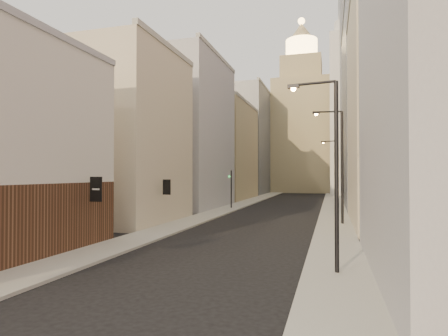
# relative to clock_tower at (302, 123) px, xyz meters

# --- Properties ---
(sidewalk_left) EXTENTS (3.00, 140.00, 0.15)m
(sidewalk_left) POSITION_rel_clock_tower_xyz_m (-5.50, -37.00, -17.56)
(sidewalk_left) COLOR #9B9A8D
(sidewalk_left) RESTS_ON ground
(sidewalk_right) EXTENTS (3.00, 140.00, 0.15)m
(sidewalk_right) POSITION_rel_clock_tower_xyz_m (7.50, -37.00, -17.56)
(sidewalk_right) COLOR #9B9A8D
(sidewalk_right) RESTS_ON ground
(left_bldg_beige) EXTENTS (8.00, 12.00, 16.00)m
(left_bldg_beige) POSITION_rel_clock_tower_xyz_m (-11.00, -66.00, -9.63)
(left_bldg_beige) COLOR #BFB295
(left_bldg_beige) RESTS_ON ground
(left_bldg_grey) EXTENTS (8.00, 16.00, 20.00)m
(left_bldg_grey) POSITION_rel_clock_tower_xyz_m (-11.00, -50.00, -7.63)
(left_bldg_grey) COLOR #9C9CA2
(left_bldg_grey) RESTS_ON ground
(left_bldg_tan) EXTENTS (8.00, 18.00, 17.00)m
(left_bldg_tan) POSITION_rel_clock_tower_xyz_m (-11.00, -32.00, -9.13)
(left_bldg_tan) COLOR tan
(left_bldg_tan) RESTS_ON ground
(left_bldg_wingrid) EXTENTS (8.00, 20.00, 24.00)m
(left_bldg_wingrid) POSITION_rel_clock_tower_xyz_m (-11.00, -12.00, -5.63)
(left_bldg_wingrid) COLOR gray
(left_bldg_wingrid) RESTS_ON ground
(right_bldg_beige) EXTENTS (8.00, 16.00, 20.00)m
(right_bldg_beige) POSITION_rel_clock_tower_xyz_m (13.00, -62.00, -7.63)
(right_bldg_beige) COLOR #BFB295
(right_bldg_beige) RESTS_ON ground
(right_bldg_wingrid) EXTENTS (8.00, 20.00, 26.00)m
(right_bldg_wingrid) POSITION_rel_clock_tower_xyz_m (13.00, -42.00, -4.63)
(right_bldg_wingrid) COLOR gray
(right_bldg_wingrid) RESTS_ON ground
(highrise) EXTENTS (21.00, 23.00, 51.20)m
(highrise) POSITION_rel_clock_tower_xyz_m (19.00, -14.00, 8.02)
(highrise) COLOR gray
(highrise) RESTS_ON ground
(clock_tower) EXTENTS (14.00, 14.00, 44.90)m
(clock_tower) POSITION_rel_clock_tower_xyz_m (0.00, 0.00, 0.00)
(clock_tower) COLOR tan
(clock_tower) RESTS_ON ground
(white_tower) EXTENTS (8.00, 8.00, 41.50)m
(white_tower) POSITION_rel_clock_tower_xyz_m (11.00, -14.00, 0.97)
(white_tower) COLOR silver
(white_tower) RESTS_ON ground
(streetlamp_near) EXTENTS (2.28, 0.48, 8.72)m
(streetlamp_near) POSITION_rel_clock_tower_xyz_m (7.28, -80.01, -12.65)
(streetlamp_near) COLOR black
(streetlamp_near) RESTS_ON ground
(streetlamp_mid) EXTENTS (2.65, 0.60, 10.15)m
(streetlamp_mid) POSITION_rel_clock_tower_xyz_m (7.94, -62.75, -11.84)
(streetlamp_mid) COLOR black
(streetlamp_mid) RESTS_ON ground
(streetlamp_far) EXTENTS (2.21, 1.14, 9.04)m
(streetlamp_far) POSITION_rel_clock_tower_xyz_m (7.81, -45.26, -12.47)
(streetlamp_far) COLOR black
(streetlamp_far) RESTS_ON ground
(traffic_light_left) EXTENTS (0.53, 0.39, 5.00)m
(traffic_light_left) POSITION_rel_clock_tower_xyz_m (-5.28, -50.41, -14.27)
(traffic_light_left) COLOR black
(traffic_light_left) RESTS_ON ground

